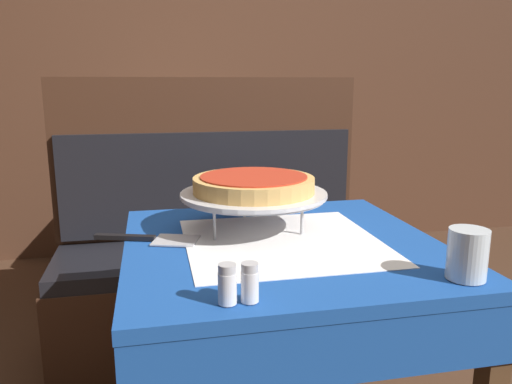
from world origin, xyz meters
TOP-DOWN VIEW (x-y plane):
  - dining_table_front at (0.00, 0.00)m, footprint 0.79×0.79m
  - dining_table_rear at (-0.21, 1.74)m, footprint 0.61×0.61m
  - booth_bench at (-0.07, 0.84)m, footprint 1.33×0.49m
  - back_wall_panel at (0.00, 2.23)m, footprint 6.00×0.04m
  - pizza_pan_stand at (-0.05, 0.11)m, footprint 0.40×0.40m
  - deep_dish_pizza at (-0.05, 0.11)m, footprint 0.33×0.33m
  - pizza_server at (-0.33, 0.08)m, footprint 0.27×0.14m
  - water_glass_near at (0.31, -0.32)m, footprint 0.08×0.08m
  - salt_shaker at (-0.19, -0.34)m, footprint 0.04×0.04m
  - pepper_shaker at (-0.15, -0.34)m, footprint 0.03×0.03m
  - condiment_caddy at (-0.23, 1.66)m, footprint 0.12×0.12m

SIDE VIEW (x-z plane):
  - booth_bench at x=-0.07m, z-range -0.25..0.92m
  - dining_table_rear at x=-0.21m, z-range 0.25..1.00m
  - dining_table_front at x=0.00m, z-range 0.27..1.02m
  - pizza_server at x=-0.33m, z-range 0.75..0.76m
  - pepper_shaker at x=-0.15m, z-range 0.75..0.83m
  - salt_shaker at x=-0.19m, z-range 0.75..0.83m
  - condiment_caddy at x=-0.23m, z-range 0.71..0.89m
  - water_glass_near at x=0.31m, z-range 0.75..0.86m
  - pizza_pan_stand at x=-0.05m, z-range 0.79..0.90m
  - deep_dish_pizza at x=-0.05m, z-range 0.86..0.90m
  - back_wall_panel at x=0.00m, z-range 0.00..2.40m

